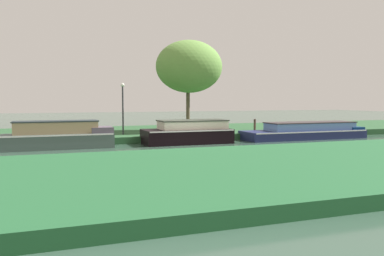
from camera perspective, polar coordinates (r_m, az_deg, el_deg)
ground_plane at (r=22.61m, az=-0.70°, el=-2.53°), size 120.00×120.00×0.00m
riverbank_far at (r=29.25m, az=-5.28°, el=-0.64°), size 72.00×10.00×0.40m
riverbank_near at (r=14.50m, az=11.33°, el=-5.54°), size 72.00×10.00×0.40m
navy_barge at (r=27.76m, az=15.81°, el=-0.46°), size 8.48×2.28×1.10m
slate_narrowboat at (r=22.47m, az=-18.13°, el=-1.08°), size 5.62×1.71×1.47m
black_cruiser at (r=23.84m, az=-0.52°, el=-0.69°), size 5.16×2.21×1.38m
willow_tree_left at (r=28.29m, az=-0.40°, el=8.63°), size 4.66×4.04×6.26m
lamp_post at (r=25.62m, az=-9.72°, el=3.55°), size 0.24×0.24×3.20m
mooring_post_near at (r=27.39m, az=8.82°, el=0.34°), size 0.15×0.15×0.87m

